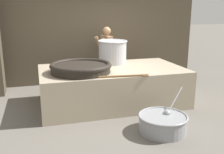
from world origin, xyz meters
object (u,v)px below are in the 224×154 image
object	(u,v)px
stock_pot	(113,51)
prep_bowl_vegetables	(163,122)
giant_wok_near	(81,67)
cook	(106,55)

from	to	relation	value
stock_pot	prep_bowl_vegetables	size ratio (longest dim) A/B	0.70
giant_wok_near	prep_bowl_vegetables	xyz separation A→B (m)	(1.20, -1.50, -0.77)
stock_pot	cook	world-z (taller)	cook
giant_wok_near	cook	bearing A→B (deg)	58.78
giant_wok_near	cook	distance (m)	1.94
stock_pot	prep_bowl_vegetables	world-z (taller)	stock_pot
giant_wok_near	stock_pot	bearing A→B (deg)	39.59
stock_pot	cook	size ratio (longest dim) A/B	0.43
stock_pot	cook	xyz separation A→B (m)	(0.08, 0.89, -0.23)
cook	prep_bowl_vegetables	bearing A→B (deg)	85.02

